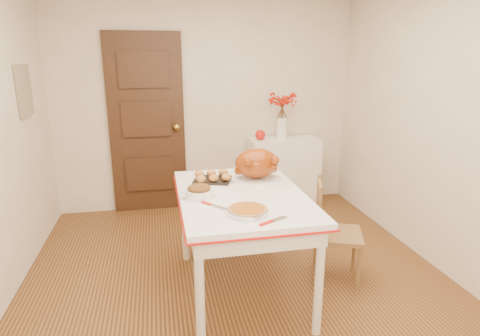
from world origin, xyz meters
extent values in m
cube|color=#412511|center=(0.00, 0.00, 0.00)|extent=(3.50, 4.00, 0.00)
cube|color=silver|center=(0.00, 2.00, 1.25)|extent=(3.50, 0.00, 2.50)
cube|color=silver|center=(0.00, -2.00, 1.25)|extent=(3.50, 0.00, 2.50)
cube|color=silver|center=(1.75, 0.00, 1.25)|extent=(0.00, 4.00, 2.50)
cube|color=#34190F|center=(-0.70, 1.97, 1.03)|extent=(0.85, 0.06, 2.06)
cube|color=tan|center=(-1.73, 1.20, 1.50)|extent=(0.03, 0.35, 0.45)
cube|color=white|center=(0.90, 1.78, 0.42)|extent=(0.83, 0.37, 0.83)
sphere|color=red|center=(0.60, 1.78, 0.89)|extent=(0.12, 0.12, 0.12)
cylinder|color=#9E5012|center=(-0.05, -0.39, 0.85)|extent=(0.31, 0.31, 0.06)
cylinder|color=white|center=(0.08, 0.51, 0.88)|extent=(0.08, 0.08, 0.12)
camera|label=1|loc=(-0.59, -2.74, 1.81)|focal=30.07mm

